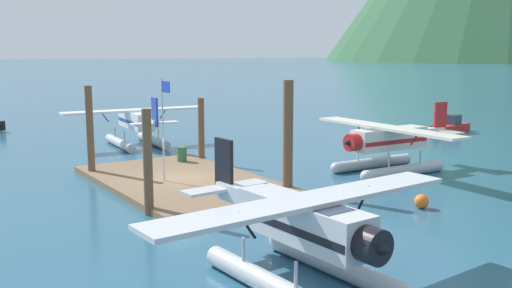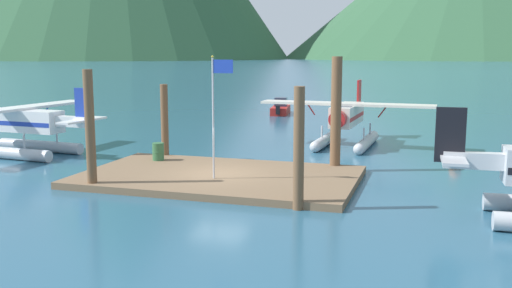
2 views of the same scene
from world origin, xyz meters
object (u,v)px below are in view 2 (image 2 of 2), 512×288
flagpole (216,102)px  fuel_drum (158,152)px  mooring_buoy (456,160)px  seaplane_cream_bow_right (347,121)px  boat_red_open_north (281,109)px  seaplane_white_port_fwd (23,127)px

flagpole → fuel_drum: 6.08m
mooring_buoy → seaplane_cream_bow_right: bearing=144.1°
seaplane_cream_bow_right → boat_red_open_north: size_ratio=2.15×
flagpole → boat_red_open_north: 29.54m
seaplane_white_port_fwd → seaplane_cream_bow_right: (16.72, 8.38, 0.00)m
mooring_buoy → boat_red_open_north: size_ratio=0.13×
fuel_drum → mooring_buoy: 15.04m
flagpole → boat_red_open_north: size_ratio=1.08×
fuel_drum → seaplane_white_port_fwd: 8.63m
flagpole → seaplane_white_port_fwd: size_ratio=0.50×
boat_red_open_north → fuel_drum: bearing=-89.0°
seaplane_white_port_fwd → seaplane_cream_bow_right: bearing=26.6°
flagpole → seaplane_white_port_fwd: 13.61m
flagpole → mooring_buoy: (9.99, 7.60, -3.30)m
seaplane_white_port_fwd → seaplane_cream_bow_right: 18.70m
mooring_buoy → flagpole: bearing=-142.7°
fuel_drum → flagpole: bearing=-35.6°
seaplane_white_port_fwd → boat_red_open_north: size_ratio=2.16×
boat_red_open_north → flagpole: bearing=-80.6°
seaplane_white_port_fwd → flagpole: bearing=-16.0°
seaplane_white_port_fwd → mooring_buoy: bearing=9.6°
fuel_drum → boat_red_open_north: bearing=91.0°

